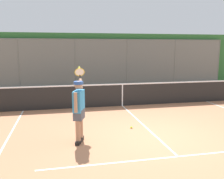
{
  "coord_description": "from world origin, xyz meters",
  "views": [
    {
      "loc": [
        2.59,
        6.18,
        2.46
      ],
      "look_at": [
        0.85,
        -1.93,
        1.05
      ],
      "focal_mm": 39.65,
      "sensor_mm": 36.0,
      "label": 1
    }
  ],
  "objects": [
    {
      "name": "tennis_player",
      "position": [
        2.13,
        -0.07,
        0.95
      ],
      "size": [
        0.43,
        1.38,
        1.92
      ],
      "rotation": [
        0.0,
        0.0,
        -1.91
      ],
      "color": "black",
      "rests_on": "ground"
    },
    {
      "name": "court_line_markings",
      "position": [
        0.0,
        1.62,
        0.0
      ],
      "size": [
        8.12,
        9.33,
        0.01
      ],
      "color": "white",
      "rests_on": "ground"
    },
    {
      "name": "fence_backdrop",
      "position": [
        0.0,
        -9.53,
        1.65
      ],
      "size": [
        19.22,
        1.37,
        3.33
      ],
      "color": "slate",
      "rests_on": "ground"
    },
    {
      "name": "tennis_ball_by_sideline",
      "position": [
        0.48,
        -0.84,
        0.03
      ],
      "size": [
        0.07,
        0.07,
        0.07
      ],
      "primitive_type": "sphere",
      "color": "#CCDB33",
      "rests_on": "ground"
    },
    {
      "name": "tennis_net",
      "position": [
        0.0,
        -3.81,
        0.49
      ],
      "size": [
        10.44,
        0.09,
        1.07
      ],
      "color": "#2D2D2D",
      "rests_on": "ground"
    },
    {
      "name": "ground_plane",
      "position": [
        0.0,
        0.0,
        0.0
      ],
      "size": [
        60.0,
        60.0,
        0.0
      ],
      "primitive_type": "plane",
      "color": "#B27551"
    }
  ]
}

